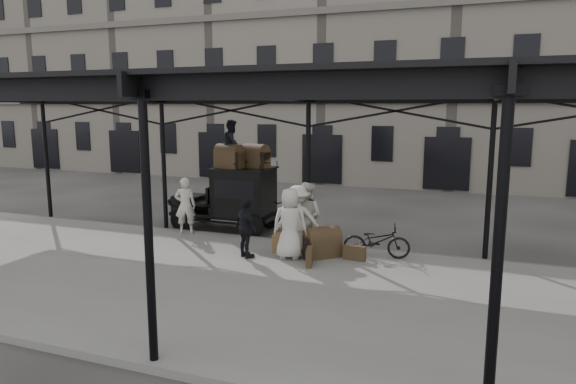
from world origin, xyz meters
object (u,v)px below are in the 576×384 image
object	(u,v)px
bicycle	(377,241)
steamer_trunk_platform	(322,244)
taxi	(235,196)
porter_official	(246,228)
porter_left	(185,206)
steamer_trunk_roof_near	(229,158)

from	to	relation	value
bicycle	steamer_trunk_platform	bearing A→B (deg)	94.94
bicycle	steamer_trunk_platform	xyz separation A→B (m)	(-1.39, -0.40, -0.12)
taxi	porter_official	xyz separation A→B (m)	(1.87, -3.14, -0.24)
porter_left	steamer_trunk_roof_near	xyz separation A→B (m)	(1.01, 1.13, 1.45)
porter_left	steamer_trunk_platform	world-z (taller)	porter_left
taxi	steamer_trunk_roof_near	xyz separation A→B (m)	(-0.08, -0.25, 1.30)
taxi	bicycle	bearing A→B (deg)	-20.51
porter_left	bicycle	world-z (taller)	porter_left
bicycle	steamer_trunk_roof_near	size ratio (longest dim) A/B	1.99
steamer_trunk_platform	bicycle	bearing A→B (deg)	-26.52
bicycle	steamer_trunk_roof_near	distance (m)	5.82
porter_left	steamer_trunk_platform	size ratio (longest dim) A/B	1.93
porter_official	bicycle	bearing A→B (deg)	-126.26
steamer_trunk_platform	porter_left	bearing A→B (deg)	126.29
porter_official	steamer_trunk_roof_near	world-z (taller)	steamer_trunk_roof_near
steamer_trunk_roof_near	taxi	bearing A→B (deg)	84.25
taxi	porter_left	size ratio (longest dim) A/B	2.02
taxi	steamer_trunk_platform	distance (m)	4.49
steamer_trunk_roof_near	porter_official	bearing A→B (deg)	-43.64
porter_left	steamer_trunk_roof_near	size ratio (longest dim) A/B	2.02
porter_left	steamer_trunk_platform	bearing A→B (deg)	144.29
porter_official	steamer_trunk_platform	xyz separation A→B (m)	(1.89, 0.81, -0.47)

